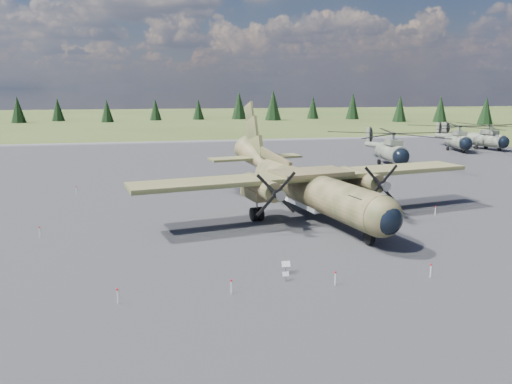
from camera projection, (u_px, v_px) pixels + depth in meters
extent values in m
plane|color=#515E2A|center=(254.00, 225.00, 41.03)|extent=(500.00, 500.00, 0.00)
cube|color=slate|center=(234.00, 200.00, 50.62)|extent=(120.00, 120.00, 0.04)
cylinder|color=#3D4324|center=(313.00, 190.00, 42.84)|extent=(6.43, 19.52, 3.00)
sphere|color=#3D4324|center=(381.00, 216.00, 34.10)|extent=(3.42, 3.42, 2.94)
sphere|color=black|center=(387.00, 219.00, 33.57)|extent=(2.52, 2.52, 2.16)
cube|color=black|center=(367.00, 200.00, 35.49)|extent=(2.42, 2.07, 0.59)
cone|color=#3D4324|center=(257.00, 159.00, 54.08)|extent=(4.22, 7.78, 4.51)
cube|color=#AAACAF|center=(307.00, 202.00, 44.06)|extent=(3.16, 6.69, 0.54)
cube|color=#2C371D|center=(311.00, 175.00, 43.08)|extent=(31.23, 9.19, 0.38)
cube|color=#3D4324|center=(311.00, 173.00, 43.03)|extent=(7.02, 4.96, 0.38)
cylinder|color=#3D4324|center=(261.00, 187.00, 41.12)|extent=(2.59, 5.77, 1.61)
cube|color=#3D4324|center=(257.00, 193.00, 42.04)|extent=(2.24, 3.87, 0.86)
cone|color=gray|center=(278.00, 195.00, 37.96)|extent=(0.98, 1.10, 0.81)
cylinder|color=black|center=(257.00, 214.00, 42.41)|extent=(1.14, 1.33, 1.18)
cylinder|color=#3D4324|center=(360.00, 179.00, 44.69)|extent=(2.59, 5.77, 1.61)
cube|color=#3D4324|center=(354.00, 185.00, 45.61)|extent=(2.24, 3.87, 0.86)
cone|color=gray|center=(383.00, 186.00, 41.54)|extent=(0.98, 1.10, 0.81)
cylinder|color=black|center=(353.00, 204.00, 45.98)|extent=(1.14, 1.33, 1.18)
cube|color=#3D4324|center=(273.00, 158.00, 50.25)|extent=(1.76, 8.02, 1.80)
cube|color=#2C371D|center=(256.00, 158.00, 54.55)|extent=(10.55, 4.18, 0.24)
cylinder|color=gray|center=(370.00, 227.00, 35.49)|extent=(0.17, 0.17, 0.96)
cylinder|color=black|center=(369.00, 238.00, 35.64)|extent=(0.55, 1.05, 1.00)
cylinder|color=slate|center=(392.00, 153.00, 72.43)|extent=(3.40, 7.59, 2.55)
sphere|color=black|center=(401.00, 157.00, 68.86)|extent=(2.60, 2.60, 2.34)
sphere|color=slate|center=(383.00, 150.00, 76.01)|extent=(2.60, 2.60, 2.34)
cube|color=slate|center=(393.00, 142.00, 71.70)|extent=(2.11, 3.44, 0.76)
cylinder|color=gray|center=(393.00, 137.00, 71.55)|extent=(0.41, 0.41, 1.02)
cylinder|color=slate|center=(375.00, 145.00, 79.66)|extent=(1.88, 8.74, 1.46)
cube|color=slate|center=(368.00, 135.00, 83.13)|extent=(0.39, 1.44, 2.45)
cylinder|color=black|center=(370.00, 135.00, 83.16)|extent=(0.37, 2.64, 2.65)
cylinder|color=black|center=(399.00, 166.00, 69.75)|extent=(0.37, 0.72, 0.69)
cylinder|color=black|center=(379.00, 162.00, 73.80)|extent=(0.40, 0.85, 0.82)
cylinder|color=gray|center=(379.00, 158.00, 73.69)|extent=(0.16, 0.16, 1.48)
cylinder|color=black|center=(397.00, 162.00, 74.04)|extent=(0.40, 0.85, 0.82)
cylinder|color=gray|center=(397.00, 158.00, 73.93)|extent=(0.16, 0.16, 1.48)
cylinder|color=slate|center=(458.00, 141.00, 89.24)|extent=(3.84, 7.29, 2.41)
sphere|color=black|center=(466.00, 144.00, 85.85)|extent=(2.64, 2.64, 2.22)
sphere|color=slate|center=(451.00, 140.00, 92.63)|extent=(2.64, 2.64, 2.22)
cube|color=slate|center=(459.00, 133.00, 88.55)|extent=(2.26, 3.36, 0.72)
cylinder|color=gray|center=(460.00, 129.00, 88.40)|extent=(0.41, 0.41, 0.96)
cylinder|color=slate|center=(444.00, 136.00, 96.10)|extent=(2.55, 8.21, 1.38)
cube|color=slate|center=(438.00, 128.00, 99.40)|extent=(0.50, 1.36, 2.31)
cylinder|color=black|center=(439.00, 128.00, 99.39)|extent=(0.59, 2.46, 2.51)
cylinder|color=black|center=(464.00, 151.00, 86.69)|extent=(0.40, 0.70, 0.66)
cylinder|color=black|center=(448.00, 148.00, 90.66)|extent=(0.45, 0.81, 0.77)
cylinder|color=gray|center=(448.00, 146.00, 90.56)|extent=(0.16, 0.16, 1.40)
cylinder|color=black|center=(462.00, 148.00, 90.64)|extent=(0.45, 0.81, 0.77)
cylinder|color=gray|center=(462.00, 146.00, 90.54)|extent=(0.16, 0.16, 1.40)
cylinder|color=slate|center=(487.00, 140.00, 91.63)|extent=(3.85, 7.21, 2.38)
sphere|color=black|center=(503.00, 142.00, 88.60)|extent=(2.62, 2.62, 2.19)
sphere|color=slate|center=(472.00, 139.00, 94.68)|extent=(2.62, 2.62, 2.19)
cube|color=slate|center=(489.00, 132.00, 90.98)|extent=(2.26, 3.33, 0.71)
cylinder|color=gray|center=(490.00, 128.00, 90.84)|extent=(0.41, 0.41, 0.95)
cylinder|color=slate|center=(457.00, 135.00, 97.78)|extent=(2.60, 8.09, 1.36)
cube|color=slate|center=(444.00, 128.00, 100.71)|extent=(0.50, 1.34, 2.28)
cylinder|color=black|center=(445.00, 128.00, 100.84)|extent=(0.61, 2.42, 2.47)
cylinder|color=black|center=(499.00, 149.00, 89.38)|extent=(0.40, 0.69, 0.65)
cylinder|color=black|center=(476.00, 147.00, 92.40)|extent=(0.45, 0.81, 0.76)
cylinder|color=gray|center=(476.00, 145.00, 92.30)|extent=(0.16, 0.16, 1.38)
cylinder|color=black|center=(486.00, 147.00, 93.45)|extent=(0.45, 0.81, 0.76)
cylinder|color=gray|center=(486.00, 144.00, 93.35)|extent=(0.16, 0.16, 1.38)
cube|color=gray|center=(286.00, 268.00, 30.33)|extent=(0.09, 0.09, 0.63)
cube|color=silver|center=(286.00, 264.00, 30.21)|extent=(0.52, 0.24, 0.36)
cube|color=gray|center=(286.00, 277.00, 29.10)|extent=(0.07, 0.07, 0.48)
cube|color=silver|center=(286.00, 274.00, 29.01)|extent=(0.39, 0.19, 0.27)
cylinder|color=silver|center=(118.00, 297.00, 26.01)|extent=(0.07, 0.07, 0.80)
cylinder|color=red|center=(117.00, 289.00, 25.92)|extent=(0.12, 0.12, 0.10)
cylinder|color=silver|center=(231.00, 287.00, 27.21)|extent=(0.07, 0.07, 0.80)
cylinder|color=red|center=(231.00, 280.00, 27.13)|extent=(0.12, 0.12, 0.10)
cylinder|color=silver|center=(335.00, 279.00, 28.42)|extent=(0.07, 0.07, 0.80)
cylinder|color=red|center=(335.00, 272.00, 28.34)|extent=(0.12, 0.12, 0.10)
cylinder|color=silver|center=(431.00, 271.00, 29.62)|extent=(0.07, 0.07, 0.80)
cylinder|color=red|center=(431.00, 265.00, 29.54)|extent=(0.12, 0.12, 0.10)
cylinder|color=silver|center=(76.00, 191.00, 53.07)|extent=(0.07, 0.07, 0.80)
cylinder|color=red|center=(76.00, 187.00, 52.99)|extent=(0.12, 0.12, 0.10)
cylinder|color=silver|center=(153.00, 188.00, 54.68)|extent=(0.07, 0.07, 0.80)
cylinder|color=red|center=(153.00, 184.00, 54.60)|extent=(0.12, 0.12, 0.10)
cylinder|color=silver|center=(225.00, 185.00, 56.29)|extent=(0.07, 0.07, 0.80)
cylinder|color=red|center=(225.00, 181.00, 56.20)|extent=(0.12, 0.12, 0.10)
cylinder|color=silver|center=(293.00, 182.00, 57.89)|extent=(0.07, 0.07, 0.80)
cylinder|color=red|center=(293.00, 179.00, 57.81)|extent=(0.12, 0.12, 0.10)
cylinder|color=silver|center=(358.00, 180.00, 59.50)|extent=(0.07, 0.07, 0.80)
cylinder|color=red|center=(358.00, 176.00, 59.42)|extent=(0.12, 0.12, 0.10)
cylinder|color=silver|center=(40.00, 232.00, 37.64)|extent=(0.07, 0.07, 0.80)
cylinder|color=red|center=(39.00, 227.00, 37.56)|extent=(0.12, 0.12, 0.10)
cylinder|color=silver|center=(435.00, 211.00, 44.27)|extent=(0.07, 0.07, 0.80)
cylinder|color=red|center=(436.00, 206.00, 44.19)|extent=(0.12, 0.12, 0.10)
cone|color=black|center=(486.00, 111.00, 157.50)|extent=(4.81, 4.81, 8.58)
cone|color=black|center=(440.00, 109.00, 168.74)|extent=(4.85, 4.85, 8.66)
cone|color=black|center=(400.00, 109.00, 169.87)|extent=(4.93, 4.93, 8.81)
cone|color=black|center=(353.00, 106.00, 184.99)|extent=(5.33, 5.33, 9.52)
cone|color=black|center=(313.00, 108.00, 187.25)|extent=(4.61, 4.61, 8.23)
cone|color=black|center=(273.00, 105.00, 178.20)|extent=(5.94, 5.94, 10.60)
cone|color=black|center=(239.00, 105.00, 185.19)|extent=(5.59, 5.59, 9.99)
cone|color=black|center=(198.00, 109.00, 182.41)|extent=(4.21, 4.21, 7.51)
cone|color=black|center=(155.00, 110.00, 178.14)|extent=(4.22, 4.22, 7.53)
cone|color=black|center=(107.00, 111.00, 168.16)|extent=(4.21, 4.21, 7.52)
cone|color=black|center=(58.00, 109.00, 173.68)|extent=(4.45, 4.45, 7.95)
cone|color=black|center=(18.00, 110.00, 164.11)|extent=(4.84, 4.84, 8.64)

